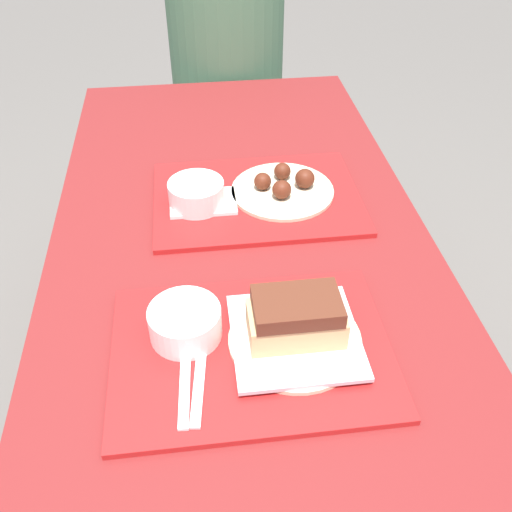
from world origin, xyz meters
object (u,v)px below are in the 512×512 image
at_px(tray_near, 252,351).
at_px(brisket_sandwich_plate, 296,326).
at_px(wings_plate_far, 283,187).
at_px(person_seated_across, 227,53).
at_px(bowl_coleslaw_near, 185,321).
at_px(bowl_coleslaw_far, 196,193).
at_px(tray_far, 257,198).

bearing_deg(tray_near, brisket_sandwich_plate, 5.85).
relative_size(wings_plate_far, person_seated_across, 0.32).
bearing_deg(tray_near, person_seated_across, 86.97).
bearing_deg(person_seated_across, tray_near, -93.03).
xyz_separation_m(brisket_sandwich_plate, wings_plate_far, (0.05, 0.44, -0.02)).
xyz_separation_m(bowl_coleslaw_near, bowl_coleslaw_far, (0.03, 0.38, 0.00)).
bearing_deg(bowl_coleslaw_near, tray_far, 66.81).
distance_m(wings_plate_far, person_seated_across, 0.88).
distance_m(tray_near, brisket_sandwich_plate, 0.08).
bearing_deg(bowl_coleslaw_far, wings_plate_far, 7.35).
bearing_deg(tray_near, wings_plate_far, 74.45).
relative_size(brisket_sandwich_plate, wings_plate_far, 0.96).
bearing_deg(brisket_sandwich_plate, person_seated_across, 90.12).
distance_m(tray_near, bowl_coleslaw_near, 0.12).
bearing_deg(person_seated_across, wings_plate_far, -86.40).
height_order(bowl_coleslaw_far, wings_plate_far, bowl_coleslaw_far).
relative_size(tray_near, wings_plate_far, 1.98).
distance_m(brisket_sandwich_plate, wings_plate_far, 0.45).
xyz_separation_m(bowl_coleslaw_far, wings_plate_far, (0.20, 0.03, -0.02)).
bearing_deg(wings_plate_far, bowl_coleslaw_far, -172.65).
relative_size(tray_far, person_seated_across, 0.63).
xyz_separation_m(wings_plate_far, person_seated_across, (-0.06, 0.87, -0.02)).
xyz_separation_m(tray_near, bowl_coleslaw_far, (-0.07, 0.42, 0.04)).
relative_size(tray_near, bowl_coleslaw_far, 3.79).
height_order(tray_near, bowl_coleslaw_far, bowl_coleslaw_far).
relative_size(tray_far, bowl_coleslaw_near, 3.79).
relative_size(tray_far, wings_plate_far, 1.98).
height_order(wings_plate_far, person_seated_across, person_seated_across).
bearing_deg(brisket_sandwich_plate, bowl_coleslaw_far, 108.95).
bearing_deg(tray_far, bowl_coleslaw_far, -173.26).
distance_m(brisket_sandwich_plate, person_seated_across, 1.32).
xyz_separation_m(tray_near, person_seated_across, (0.07, 1.32, 0.00)).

